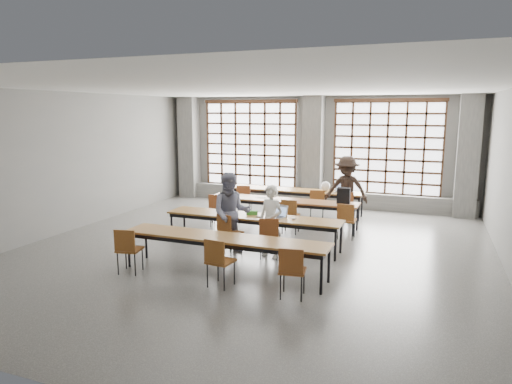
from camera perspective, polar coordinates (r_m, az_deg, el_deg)
floor at (r=10.13m, az=-0.35°, el=-7.27°), size 11.00×11.00×0.00m
ceiling at (r=9.68m, az=-0.37°, el=12.90°), size 11.00×11.00×0.00m
wall_back at (r=14.98m, az=7.43°, el=5.13°), size 10.00×0.00×10.00m
wall_front at (r=5.15m, az=-23.58°, el=-5.12°), size 10.00×0.00×10.00m
wall_left at (r=12.48m, az=-22.28°, el=3.48°), size 0.00×11.00×11.00m
column_left at (r=16.39m, az=-8.35°, el=5.52°), size 0.60×0.55×3.50m
column_mid at (r=14.71m, az=7.17°, el=5.04°), size 0.60×0.55×3.50m
column_right at (r=14.30m, az=24.97°, el=4.04°), size 0.60×0.55×3.50m
window_left at (r=15.58m, az=-0.73°, el=5.95°), size 3.32×0.12×3.00m
window_right at (r=14.52m, az=16.05°, el=5.26°), size 3.32×0.12×3.00m
sill_ledge at (r=14.99m, az=7.11°, el=-0.65°), size 9.80×0.35×0.50m
desk_row_a at (r=13.57m, az=4.92°, el=0.04°), size 4.00×0.70×0.73m
desk_row_b at (r=12.03m, az=3.30°, el=-1.24°), size 4.00×0.70×0.73m
desk_row_c at (r=10.17m, az=-0.40°, el=-3.33°), size 4.00×0.70×0.73m
desk_row_d at (r=8.53m, az=-4.05°, el=-6.01°), size 4.00×0.70×0.73m
chair_back_left at (r=13.47m, az=-1.50°, el=-0.56°), size 0.50×0.51×0.88m
chair_back_mid at (r=12.80m, az=7.64°, el=-1.21°), size 0.51×0.51×0.88m
chair_back_right at (r=12.64m, az=11.15°, el=-1.46°), size 0.50×0.50×0.88m
chair_mid_left at (r=12.07m, az=-4.84°, el=-1.84°), size 0.47×0.47×0.88m
chair_mid_centre at (r=11.35m, az=4.26°, el=-2.60°), size 0.45×0.45×0.88m
chair_mid_right at (r=11.04m, az=11.21°, el=-3.13°), size 0.42×0.43×0.88m
chair_front_left at (r=9.76m, az=-3.54°, el=-4.69°), size 0.53×0.53×0.88m
chair_front_right at (r=9.42m, az=1.70°, el=-5.23°), size 0.50×0.51×0.88m
chair_near_left at (r=8.89m, az=-15.74°, el=-6.55°), size 0.50×0.50×0.88m
chair_near_mid at (r=7.94m, az=-4.74°, el=-8.20°), size 0.47×0.47×0.88m
chair_near_right at (r=7.49m, az=4.52°, el=-9.35°), size 0.48×0.48×0.88m
student_male at (r=9.48m, az=1.86°, el=-3.71°), size 0.64×0.51×1.53m
student_female at (r=9.79m, az=-3.12°, el=-2.64°), size 1.04×0.94×1.74m
student_back at (r=12.70m, az=11.24°, el=0.31°), size 1.22×0.76×1.82m
laptop_front at (r=10.05m, az=2.85°, el=-2.77°), size 0.44×0.41×0.26m
laptop_back at (r=13.35m, az=10.62°, el=0.29°), size 0.36×0.31×0.26m
mouse at (r=9.83m, az=4.72°, el=-3.33°), size 0.10×0.07×0.04m
green_box at (r=10.23m, az=-0.50°, el=-2.61°), size 0.27×0.17×0.09m
phone at (r=10.00m, az=0.34°, el=-3.14°), size 0.14×0.08×0.01m
paper_sheet_a at (r=12.26m, az=0.70°, el=-0.69°), size 0.35×0.30×0.00m
paper_sheet_b at (r=12.07m, az=1.87°, el=-0.87°), size 0.36×0.33×0.00m
backpack at (r=11.65m, az=10.89°, el=-0.45°), size 0.33×0.22×0.40m
plastic_bag at (r=13.37m, az=8.70°, el=0.71°), size 0.32×0.30×0.29m
red_pouch at (r=8.97m, az=-15.51°, el=-6.63°), size 0.21×0.13×0.06m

